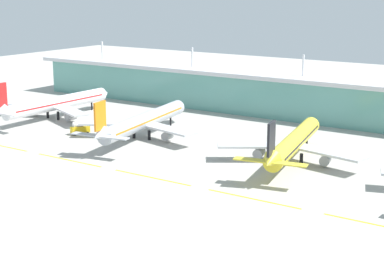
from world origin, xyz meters
The scene contains 11 objects.
ground_plane centered at (0.00, 0.00, 0.00)m, with size 600.00×600.00×0.00m, color #A8A59E.
terminal_building centered at (0.00, 101.14, 9.47)m, with size 288.00×34.00×27.54m.
airliner_nearest centered at (-88.33, 37.94, 6.45)m, with size 48.79×65.74×18.90m.
airliner_near_middle centered at (-35.12, 31.04, 6.45)m, with size 48.13×67.78×18.90m.
airliner_far_middle centered at (24.93, 32.15, 6.45)m, with size 47.89×63.38×18.90m.
taxiway_stripe_west centered at (-71.00, -6.12, 0.02)m, with size 28.00×0.70×0.04m, color yellow.
taxiway_stripe_mid_west centered at (-37.00, -6.12, 0.02)m, with size 28.00×0.70×0.04m, color yellow.
taxiway_stripe_centre centered at (-3.00, -6.12, 0.02)m, with size 28.00×0.70×0.04m, color yellow.
taxiway_stripe_mid_east centered at (31.00, -6.12, 0.02)m, with size 28.00×0.70×0.04m, color yellow.
taxiway_stripe_east centered at (65.00, -6.12, 0.02)m, with size 28.00×0.70×0.04m, color yellow.
fuel_truck centered at (-59.53, 22.58, 2.26)m, with size 5.25×7.64×4.95m.
Camera 1 is at (103.94, -145.57, 55.71)m, focal length 57.74 mm.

